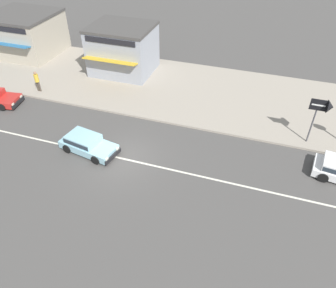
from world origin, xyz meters
name	(u,v)px	position (x,y,z in m)	size (l,w,h in m)	color
ground_plane	(122,158)	(0.00, 0.00, 0.00)	(160.00, 160.00, 0.00)	#4C4947
lane_centre_stripe	(122,158)	(0.00, 0.00, 0.00)	(50.40, 0.14, 0.01)	silver
kerb_strip	(169,87)	(0.00, 9.52, 0.07)	(68.00, 10.00, 0.15)	#9E9384
hatchback_pale_blue_0	(87,143)	(-2.42, 0.04, 0.59)	(3.99, 2.21, 1.10)	#93C6D6
arrow_signboard	(327,108)	(11.52, 5.29, 2.86)	(1.35, 0.82, 3.25)	#4C4C51
pedestrian_near_clock	(37,80)	(-9.92, 5.46, 1.15)	(0.34, 0.34, 1.72)	#4C4238
shopfront_corner_warung	(123,49)	(-4.80, 11.12, 2.20)	(5.29, 5.29, 4.09)	#999EA8
shopfront_mid_block	(26,33)	(-15.60, 11.91, 2.08)	(6.18, 6.46, 3.84)	#B2A893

